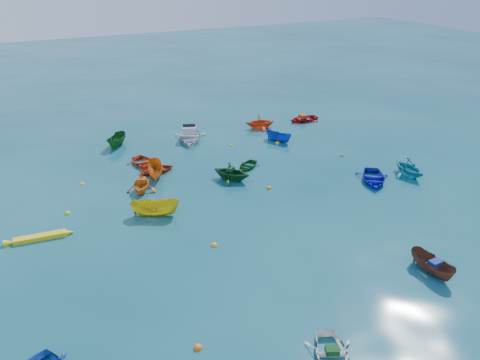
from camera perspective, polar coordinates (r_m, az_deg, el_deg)
name	(u,v)px	position (r m, az deg, el deg)	size (l,w,h in m)	color
ground	(274,215)	(30.69, 4.12, -4.33)	(160.00, 160.00, 0.00)	#0A424D
dinghy_white_near	(332,360)	(21.43, 11.13, -20.72)	(2.08, 2.91, 0.60)	white
sampan_brown_mid	(431,272)	(27.54, 22.23, -10.38)	(1.06, 2.82, 1.09)	#582F1F
dinghy_blue_se	(373,181)	(36.49, 15.90, -0.16)	(2.49, 3.48, 0.72)	#0D0FA9
dinghy_orange_w	(142,191)	(34.44, -11.87, -1.30)	(2.21, 2.57, 1.35)	orange
sampan_yellow_mid	(156,215)	(31.14, -10.22, -4.24)	(1.20, 3.20, 1.24)	gold
dinghy_green_e	(247,168)	(37.39, 0.87, 1.53)	(1.69, 2.36, 0.49)	#135117
dinghy_cyan_se	(408,175)	(38.32, 19.75, 0.55)	(2.49, 2.89, 1.52)	teal
dinghy_red_nw	(158,172)	(37.19, -10.00, 0.98)	(1.91, 2.67, 0.55)	#B32B0E
sampan_orange_n	(156,176)	(36.52, -10.20, 0.49)	(1.15, 3.04, 1.18)	orange
dinghy_green_n	(232,180)	(35.34, -1.04, 0.02)	(2.46, 2.86, 1.50)	#10451A
dinghy_red_ne	(303,121)	(48.60, 7.72, 7.15)	(2.21, 3.09, 0.64)	#AE100E
sampan_blue_far	(278,141)	(42.95, 4.72, 4.76)	(0.98, 2.59, 1.00)	#0D3CA9
dinghy_red_far	(145,165)	(38.54, -11.49, 1.76)	(2.23, 3.12, 0.65)	red
dinghy_orange_far	(260,128)	(46.14, 2.47, 6.34)	(2.45, 2.84, 1.49)	#E74815
sampan_green_far	(118,146)	(43.10, -14.71, 4.05)	(1.11, 2.96, 1.14)	#145718
kayak_yellow	(41,239)	(30.66, -23.14, -6.64)	(0.54, 3.67, 0.36)	yellow
motorboat_white	(190,140)	(43.26, -6.14, 4.86)	(2.96, 4.14, 1.46)	silver
tarp_green_a	(332,350)	(21.19, 11.17, -19.71)	(0.57, 0.43, 0.27)	#104317
tarp_blue_a	(435,263)	(27.09, 22.71, -9.34)	(0.60, 0.45, 0.29)	navy
tarp_orange_a	(141,180)	(34.13, -11.98, -0.02)	(0.63, 0.47, 0.30)	#B64712
tarp_green_b	(230,169)	(35.00, -1.20, 1.36)	(0.58, 0.44, 0.28)	#11441F
tarp_orange_b	(303,116)	(48.39, 7.66, 7.70)	(0.75, 0.56, 0.36)	#B63812
buoy_or_a	(198,348)	(21.61, -5.15, -19.75)	(0.39, 0.39, 0.39)	orange
buoy_ye_a	(214,246)	(27.68, -3.18, -8.00)	(0.38, 0.38, 0.38)	gold
buoy_or_b	(269,188)	(34.10, 3.57, -1.04)	(0.39, 0.39, 0.39)	orange
buoy_ye_b	(82,184)	(36.56, -18.68, -0.51)	(0.33, 0.33, 0.33)	yellow
buoy_or_c	(143,172)	(37.41, -11.70, 0.98)	(0.37, 0.37, 0.37)	orange
buoy_ye_c	(231,146)	(41.73, -1.11, 4.20)	(0.30, 0.30, 0.30)	yellow
buoy_or_d	(342,156)	(40.48, 12.30, 2.88)	(0.29, 0.29, 0.29)	#D15B0B
buoy_ye_d	(68,214)	(32.82, -20.26, -3.88)	(0.38, 0.38, 0.38)	yellow
buoy_or_e	(219,170)	(36.98, -2.56, 1.22)	(0.33, 0.33, 0.33)	#D8560B
buoy_ye_e	(278,143)	(42.38, 4.60, 4.47)	(0.38, 0.38, 0.38)	yellow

